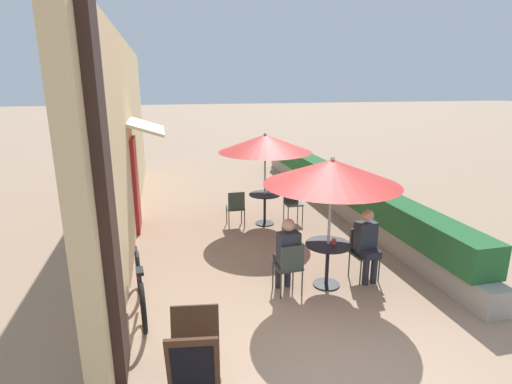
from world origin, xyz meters
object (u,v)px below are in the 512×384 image
(patio_table_near, at_px, (328,256))
(seated_patron_near_left, at_px, (367,242))
(coffee_cup_mid, at_px, (268,191))
(menu_board, at_px, (195,360))
(patio_umbrella_near, at_px, (332,172))
(cafe_chair_near_right, at_px, (289,264))
(cafe_chair_mid_right, at_px, (236,206))
(patio_table_mid, at_px, (265,203))
(cafe_chair_near_left, at_px, (362,249))
(bicycle_leaning, at_px, (141,288))
(cafe_chair_mid_left, at_px, (292,200))
(coffee_cup_near, at_px, (334,242))
(patio_umbrella_mid, at_px, (265,143))
(seated_patron_near_right, at_px, (287,252))

(patio_table_near, distance_m, seated_patron_near_left, 0.73)
(coffee_cup_mid, height_order, menu_board, menu_board)
(patio_umbrella_near, bearing_deg, menu_board, -139.87)
(cafe_chair_near_right, relative_size, cafe_chair_mid_right, 1.00)
(patio_umbrella_near, relative_size, menu_board, 2.32)
(patio_table_mid, xyz_separation_m, menu_board, (-2.10, -5.13, -0.07))
(menu_board, bearing_deg, cafe_chair_near_left, 43.00)
(cafe_chair_near_left, xyz_separation_m, bicycle_leaning, (-3.68, -0.22, -0.15))
(patio_umbrella_near, distance_m, cafe_chair_mid_left, 3.55)
(bicycle_leaning, bearing_deg, coffee_cup_mid, 43.46)
(patio_table_near, relative_size, cafe_chair_mid_right, 0.86)
(patio_umbrella_near, xyz_separation_m, coffee_cup_near, (0.08, -0.04, -1.15))
(cafe_chair_near_left, distance_m, patio_table_mid, 3.16)
(cafe_chair_near_left, height_order, cafe_chair_mid_right, same)
(seated_patron_near_left, xyz_separation_m, coffee_cup_near, (-0.63, -0.06, 0.10))
(cafe_chair_near_left, xyz_separation_m, patio_umbrella_mid, (-0.95, 3.01, 1.42))
(patio_table_near, height_order, seated_patron_near_left, seated_patron_near_left)
(coffee_cup_near, height_order, cafe_chair_mid_left, cafe_chair_mid_left)
(patio_table_mid, bearing_deg, seated_patron_near_left, -72.96)
(seated_patron_near_right, bearing_deg, coffee_cup_near, -5.91)
(coffee_cup_near, height_order, patio_table_mid, coffee_cup_near)
(patio_table_near, xyz_separation_m, cafe_chair_mid_right, (-0.96, 3.08, -0.01))
(patio_umbrella_near, xyz_separation_m, cafe_chair_mid_left, (0.46, 3.22, -1.42))
(cafe_chair_near_left, xyz_separation_m, cafe_chair_mid_right, (-1.66, 2.94, 0.00))
(seated_patron_near_left, height_order, patio_table_mid, seated_patron_near_left)
(patio_umbrella_mid, bearing_deg, coffee_cup_near, -84.16)
(patio_umbrella_near, bearing_deg, cafe_chair_mid_left, 81.78)
(cafe_chair_near_left, height_order, cafe_chair_mid_left, same)
(coffee_cup_near, bearing_deg, bicycle_leaning, -179.23)
(patio_umbrella_near, xyz_separation_m, cafe_chair_mid_right, (-0.96, 3.08, -1.42))
(patio_table_mid, bearing_deg, patio_umbrella_mid, -90.00)
(patio_table_near, distance_m, menu_board, 3.07)
(seated_patron_near_right, xyz_separation_m, coffee_cup_near, (0.79, -0.01, 0.10))
(cafe_chair_mid_right, xyz_separation_m, coffee_cup_mid, (0.81, 0.11, 0.27))
(cafe_chair_near_right, bearing_deg, patio_umbrella_mid, 77.25)
(patio_umbrella_near, xyz_separation_m, coffee_cup_mid, (-0.15, 3.19, -1.15))
(patio_umbrella_mid, distance_m, cafe_chair_mid_left, 1.59)
(coffee_cup_mid, distance_m, bicycle_leaning, 4.34)
(cafe_chair_near_left, bearing_deg, cafe_chair_near_right, 6.14)
(patio_table_near, height_order, patio_table_mid, same)
(seated_patron_near_left, height_order, cafe_chair_mid_left, seated_patron_near_left)
(patio_table_near, relative_size, seated_patron_near_left, 0.60)
(patio_table_near, xyz_separation_m, seated_patron_near_left, (0.71, 0.03, 0.16))
(coffee_cup_mid, relative_size, bicycle_leaning, 0.05)
(patio_table_mid, relative_size, menu_board, 0.79)
(menu_board, bearing_deg, seated_patron_near_right, 58.30)
(patio_umbrella_near, height_order, patio_table_mid, patio_umbrella_near)
(seated_patron_near_left, bearing_deg, coffee_cup_mid, -79.62)
(patio_table_near, height_order, seated_patron_near_right, seated_patron_near_right)
(cafe_chair_mid_right, bearing_deg, patio_table_mid, 6.14)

